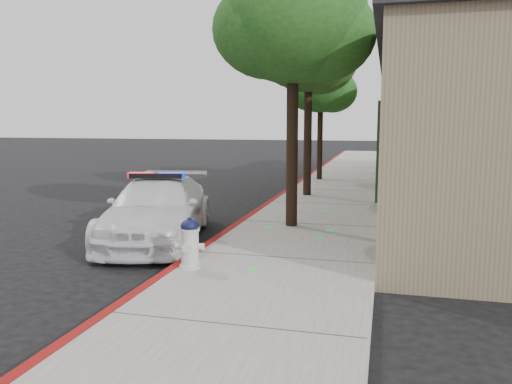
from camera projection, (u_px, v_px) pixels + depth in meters
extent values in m
plane|color=black|center=(193.00, 259.00, 9.12)|extent=(120.00, 120.00, 0.00)
cube|color=gray|center=(307.00, 227.00, 11.59)|extent=(3.20, 60.00, 0.15)
cube|color=maroon|center=(242.00, 223.00, 11.97)|extent=(0.14, 60.00, 0.16)
cube|color=#837456|center=(499.00, 136.00, 15.83)|extent=(7.00, 20.00, 4.00)
cube|color=black|center=(504.00, 67.00, 15.54)|extent=(7.30, 20.30, 0.24)
cube|color=black|center=(379.00, 150.00, 9.03)|extent=(0.08, 1.48, 1.68)
cube|color=black|center=(381.00, 143.00, 11.91)|extent=(0.08, 1.48, 1.68)
cube|color=black|center=(382.00, 139.00, 14.79)|extent=(0.08, 1.48, 1.68)
cube|color=black|center=(383.00, 136.00, 17.67)|extent=(0.08, 1.48, 1.68)
cube|color=black|center=(384.00, 134.00, 20.54)|extent=(0.08, 1.48, 1.68)
cube|color=black|center=(384.00, 133.00, 23.42)|extent=(0.08, 1.48, 1.68)
cube|color=black|center=(384.00, 132.00, 26.30)|extent=(0.08, 1.48, 1.68)
imported|color=white|center=(158.00, 209.00, 10.55)|extent=(2.75, 4.75, 1.30)
cube|color=black|center=(157.00, 175.00, 10.46)|extent=(1.23, 0.54, 0.10)
cube|color=red|center=(141.00, 175.00, 10.46)|extent=(0.56, 0.35, 0.11)
cube|color=#0D26E6|center=(172.00, 175.00, 10.45)|extent=(0.56, 0.35, 0.11)
cylinder|color=silver|center=(190.00, 266.00, 8.05)|extent=(0.34, 0.34, 0.06)
cylinder|color=silver|center=(190.00, 248.00, 8.01)|extent=(0.28, 0.28, 0.54)
cylinder|color=silver|center=(190.00, 230.00, 7.97)|extent=(0.32, 0.32, 0.04)
ellipsoid|color=#0E1134|center=(190.00, 226.00, 7.96)|extent=(0.29, 0.29, 0.22)
cylinder|color=#0E1134|center=(190.00, 220.00, 7.95)|extent=(0.07, 0.07, 0.06)
cylinder|color=silver|center=(180.00, 246.00, 8.03)|extent=(0.13, 0.12, 0.11)
cylinder|color=silver|center=(200.00, 247.00, 7.98)|extent=(0.13, 0.12, 0.11)
cylinder|color=silver|center=(187.00, 248.00, 7.84)|extent=(0.15, 0.13, 0.14)
cylinder|color=black|center=(292.00, 146.00, 11.14)|extent=(0.26, 0.26, 3.55)
ellipsoid|color=#194916|center=(293.00, 20.00, 10.77)|extent=(3.16, 3.16, 2.68)
ellipsoid|color=#194916|center=(320.00, 34.00, 10.78)|extent=(2.37, 2.37, 2.01)
ellipsoid|color=#194916|center=(270.00, 29.00, 10.78)|extent=(2.47, 2.47, 2.10)
cylinder|color=black|center=(308.00, 138.00, 15.91)|extent=(0.25, 0.25, 3.60)
ellipsoid|color=#1E4B17|center=(309.00, 50.00, 15.54)|extent=(3.02, 3.02, 2.56)
ellipsoid|color=#1E4B17|center=(319.00, 61.00, 15.93)|extent=(2.43, 2.43, 2.07)
ellipsoid|color=#1E4B17|center=(298.00, 56.00, 15.33)|extent=(2.34, 2.34, 1.99)
cylinder|color=black|center=(320.00, 142.00, 20.41)|extent=(0.22, 0.22, 2.97)
ellipsoid|color=#1E4E18|center=(321.00, 85.00, 20.10)|extent=(2.55, 2.55, 2.17)
ellipsoid|color=#1E4E18|center=(332.00, 92.00, 20.07)|extent=(1.95, 1.95, 1.66)
ellipsoid|color=#1E4E18|center=(312.00, 89.00, 20.03)|extent=(2.04, 2.04, 1.73)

